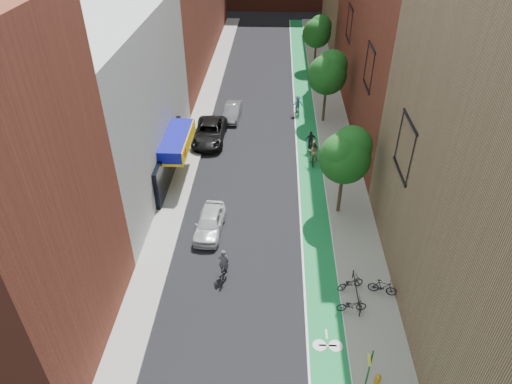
# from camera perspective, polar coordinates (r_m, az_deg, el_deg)

# --- Properties ---
(ground) EXTENTS (160.00, 160.00, 0.00)m
(ground) POSITION_cam_1_polar(r_m,az_deg,el_deg) (24.77, -0.89, -16.45)
(ground) COLOR black
(ground) RESTS_ON ground
(bike_lane) EXTENTS (2.00, 68.00, 0.01)m
(bike_lane) POSITION_cam_1_polar(r_m,az_deg,el_deg) (45.76, 6.13, 9.89)
(bike_lane) COLOR #147039
(bike_lane) RESTS_ON ground
(sidewalk_left) EXTENTS (2.00, 68.00, 0.15)m
(sidewalk_left) POSITION_cam_1_polar(r_m,az_deg,el_deg) (46.18, -6.54, 10.20)
(sidewalk_left) COLOR gray
(sidewalk_left) RESTS_ON ground
(sidewalk_right) EXTENTS (3.00, 68.00, 0.15)m
(sidewalk_right) POSITION_cam_1_polar(r_m,az_deg,el_deg) (45.96, 9.29, 9.83)
(sidewalk_right) COLOR gray
(sidewalk_right) RESTS_ON ground
(building_left_white) EXTENTS (8.00, 20.00, 12.00)m
(building_left_white) POSITION_cam_1_polar(r_m,az_deg,el_deg) (34.44, -18.45, 10.44)
(building_left_white) COLOR silver
(building_left_white) RESTS_ON ground
(tree_near) EXTENTS (3.40, 3.36, 6.42)m
(tree_near) POSITION_cam_1_polar(r_m,az_deg,el_deg) (29.70, 11.16, 4.66)
(tree_near) COLOR #332619
(tree_near) RESTS_ON ground
(tree_mid) EXTENTS (3.55, 3.53, 6.74)m
(tree_mid) POSITION_cam_1_polar(r_m,az_deg,el_deg) (42.20, 8.97, 14.64)
(tree_mid) COLOR #332619
(tree_mid) RESTS_ON ground
(tree_far) EXTENTS (3.30, 3.25, 6.21)m
(tree_far) POSITION_cam_1_polar(r_m,az_deg,el_deg) (55.59, 7.67, 19.34)
(tree_far) COLOR #332619
(tree_far) RESTS_ON ground
(sign_pole) EXTENTS (0.13, 0.71, 3.00)m
(sign_pole) POSITION_cam_1_polar(r_m,az_deg,el_deg) (21.63, 13.87, -20.77)
(sign_pole) COLOR #194C26
(sign_pole) RESTS_ON sidewalk_right
(parked_car_white) EXTENTS (1.90, 4.25, 1.42)m
(parked_car_white) POSITION_cam_1_polar(r_m,az_deg,el_deg) (29.86, -5.82, -3.83)
(parked_car_white) COLOR silver
(parked_car_white) RESTS_ON ground
(parked_car_black) EXTENTS (2.69, 5.74, 1.59)m
(parked_car_black) POSITION_cam_1_polar(r_m,az_deg,el_deg) (40.24, -5.84, 7.43)
(parked_car_black) COLOR black
(parked_car_black) RESTS_ON ground
(parked_car_silver) EXTENTS (1.67, 4.19, 1.35)m
(parked_car_silver) POSITION_cam_1_polar(r_m,az_deg,el_deg) (44.12, -2.97, 10.01)
(parked_car_silver) COLOR gray
(parked_car_silver) RESTS_ON ground
(cyclist_lead) EXTENTS (0.80, 1.96, 2.01)m
(cyclist_lead) POSITION_cam_1_polar(r_m,az_deg,el_deg) (26.70, -4.05, -9.56)
(cyclist_lead) COLOR black
(cyclist_lead) RESTS_ON ground
(cyclist_lane_near) EXTENTS (0.88, 1.49, 2.14)m
(cyclist_lane_near) POSITION_cam_1_polar(r_m,az_deg,el_deg) (36.74, 7.17, 4.75)
(cyclist_lane_near) COLOR black
(cyclist_lane_near) RESTS_ON ground
(cyclist_lane_mid) EXTENTS (0.96, 1.74, 1.92)m
(cyclist_lane_mid) POSITION_cam_1_polar(r_m,az_deg,el_deg) (38.59, 6.82, 5.92)
(cyclist_lane_mid) COLOR black
(cyclist_lane_mid) RESTS_ON ground
(cyclist_lane_far) EXTENTS (1.14, 1.75, 1.96)m
(cyclist_lane_far) POSITION_cam_1_polar(r_m,az_deg,el_deg) (44.81, 5.21, 10.58)
(cyclist_lane_far) COLOR black
(cyclist_lane_far) RESTS_ON ground
(parked_bike_near) EXTENTS (1.66, 0.74, 0.85)m
(parked_bike_near) POSITION_cam_1_polar(r_m,az_deg,el_deg) (25.43, 11.86, -13.67)
(parked_bike_near) COLOR black
(parked_bike_near) RESTS_ON sidewalk_right
(parked_bike_mid) EXTENTS (1.68, 0.89, 0.97)m
(parked_bike_mid) POSITION_cam_1_polar(r_m,az_deg,el_deg) (26.63, 15.56, -11.38)
(parked_bike_mid) COLOR black
(parked_bike_mid) RESTS_ON sidewalk_right
(parked_bike_far) EXTENTS (1.68, 1.11, 0.83)m
(parked_bike_far) POSITION_cam_1_polar(r_m,az_deg,el_deg) (26.53, 11.71, -11.07)
(parked_bike_far) COLOR black
(parked_bike_far) RESTS_ON sidewalk_right
(fire_hydrant) EXTENTS (0.27, 0.27, 0.78)m
(fire_hydrant) POSITION_cam_1_polar(r_m,az_deg,el_deg) (22.99, 14.94, -21.78)
(fire_hydrant) COLOR #BE8416
(fire_hydrant) RESTS_ON sidewalk_right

